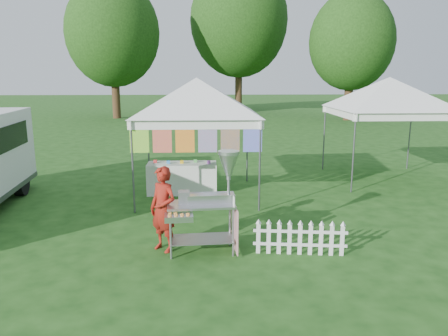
{
  "coord_description": "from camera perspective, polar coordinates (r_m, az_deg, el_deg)",
  "views": [
    {
      "loc": [
        0.16,
        -7.49,
        3.08
      ],
      "look_at": [
        0.6,
        1.69,
        1.1
      ],
      "focal_mm": 35.0,
      "sensor_mm": 36.0,
      "label": 1
    }
  ],
  "objects": [
    {
      "name": "vendor",
      "position": [
        7.76,
        -7.96,
        -5.35
      ],
      "size": [
        0.66,
        0.64,
        1.52
      ],
      "primitive_type": "imported",
      "rotation": [
        0.0,
        0.0,
        -0.7
      ],
      "color": "maroon",
      "rests_on": "ground"
    },
    {
      "name": "donut_cart",
      "position": [
        7.54,
        -1.58,
        -3.42
      ],
      "size": [
        1.28,
        0.96,
        1.8
      ],
      "rotation": [
        0.0,
        0.0,
        0.07
      ],
      "color": "gray",
      "rests_on": "ground"
    },
    {
      "name": "tree_mid",
      "position": [
        35.83,
        1.97,
        18.67
      ],
      "size": [
        7.6,
        7.6,
        11.52
      ],
      "color": "#362513",
      "rests_on": "ground"
    },
    {
      "name": "display_table",
      "position": [
        11.54,
        -5.48,
        -1.31
      ],
      "size": [
        1.8,
        0.7,
        0.8
      ],
      "primitive_type": "cube",
      "color": "white",
      "rests_on": "ground"
    },
    {
      "name": "canopy_right",
      "position": [
        13.58,
        20.85,
        11.01
      ],
      "size": [
        4.24,
        4.24,
        3.45
      ],
      "color": "#59595E",
      "rests_on": "ground"
    },
    {
      "name": "tree_left",
      "position": [
        32.2,
        -14.33,
        16.72
      ],
      "size": [
        6.4,
        6.4,
        9.53
      ],
      "color": "#362513",
      "rests_on": "ground"
    },
    {
      "name": "picket_fence",
      "position": [
        7.77,
        9.89,
        -9.11
      ],
      "size": [
        1.61,
        0.23,
        0.56
      ],
      "rotation": [
        0.0,
        0.0,
        -0.13
      ],
      "color": "silver",
      "rests_on": "ground"
    },
    {
      "name": "ground",
      "position": [
        8.1,
        -3.71,
        -10.23
      ],
      "size": [
        120.0,
        120.0,
        0.0
      ],
      "primitive_type": "plane",
      "color": "#1A4213",
      "rests_on": "ground"
    },
    {
      "name": "canopy_main",
      "position": [
        10.98,
        -3.62,
        11.65
      ],
      "size": [
        4.24,
        4.24,
        3.45
      ],
      "color": "#59595E",
      "rests_on": "ground"
    },
    {
      "name": "tree_right",
      "position": [
        31.15,
        16.34,
        15.57
      ],
      "size": [
        5.6,
        5.6,
        8.42
      ],
      "color": "#362513",
      "rests_on": "ground"
    }
  ]
}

